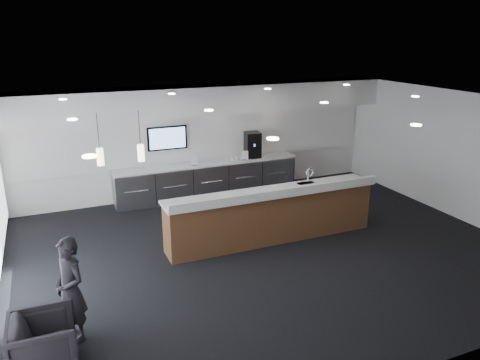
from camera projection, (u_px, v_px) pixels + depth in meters
name	position (u px, v px, depth m)	size (l,w,h in m)	color
ground	(267.00, 250.00, 9.63)	(10.00, 10.00, 0.00)	black
ceiling	(270.00, 105.00, 8.72)	(10.00, 8.00, 0.02)	black
back_wall	(203.00, 140.00, 12.68)	(10.00, 0.02, 3.00)	silver
right_wall	(458.00, 156.00, 11.04)	(0.02, 8.00, 3.00)	silver
soffit_bulkhead	(207.00, 99.00, 11.94)	(10.00, 0.90, 0.70)	white
alcove_panel	(203.00, 136.00, 12.63)	(9.80, 0.06, 1.40)	white
back_credenza	(208.00, 179.00, 12.68)	(5.06, 0.66, 0.95)	gray
wall_tv	(167.00, 138.00, 12.18)	(1.05, 0.08, 0.62)	black
pendant_left	(135.00, 146.00, 8.75)	(0.12, 0.12, 0.30)	#FFF0C6
pendant_right	(96.00, 150.00, 8.49)	(0.12, 0.12, 0.30)	#FFF0C6
ceiling_can_lights	(269.00, 106.00, 8.73)	(7.00, 5.00, 0.02)	white
service_counter	(272.00, 214.00, 9.97)	(4.68, 0.79, 1.49)	brown
coffee_machine	(253.00, 145.00, 12.97)	(0.47, 0.56, 0.70)	black
info_sign_left	(194.00, 161.00, 12.23)	(0.18, 0.02, 0.24)	white
info_sign_right	(245.00, 155.00, 12.76)	(0.18, 0.02, 0.25)	white
armchair	(43.00, 343.00, 6.16)	(0.82, 0.84, 0.77)	black
lounge_guest	(71.00, 290.00, 6.66)	(0.58, 0.38, 1.58)	black
cup_0	(264.00, 155.00, 13.09)	(0.10, 0.10, 0.09)	white
cup_1	(260.00, 156.00, 13.03)	(0.10, 0.10, 0.09)	white
cup_2	(255.00, 156.00, 12.98)	(0.10, 0.10, 0.09)	white
cup_3	(251.00, 157.00, 12.93)	(0.10, 0.10, 0.09)	white
cup_4	(246.00, 157.00, 12.88)	(0.10, 0.10, 0.09)	white
cup_5	(241.00, 158.00, 12.83)	(0.10, 0.10, 0.09)	white
cup_6	(237.00, 158.00, 12.77)	(0.10, 0.10, 0.09)	white
cup_7	(232.00, 159.00, 12.72)	(0.10, 0.10, 0.09)	white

